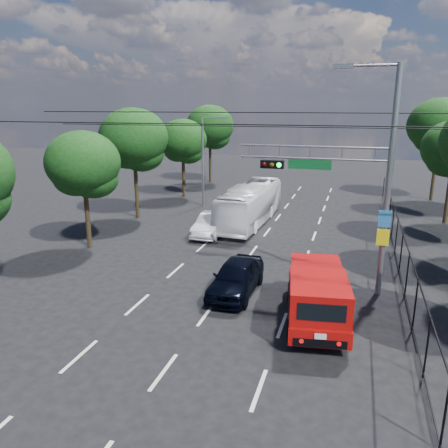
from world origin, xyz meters
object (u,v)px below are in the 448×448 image
at_px(red_pickup, 316,294).
at_px(white_bus, 250,204).
at_px(navy_hatchback, 236,277).
at_px(white_van, 211,224).
at_px(signal_mast, 358,173).

distance_m(red_pickup, white_bus, 14.43).
xyz_separation_m(red_pickup, navy_hatchback, (-3.55, 1.61, -0.37)).
relative_size(white_bus, white_van, 2.32).
bearing_deg(navy_hatchback, white_van, 116.53).
xyz_separation_m(navy_hatchback, white_van, (-3.86, 8.10, -0.06)).
distance_m(navy_hatchback, white_bus, 11.84).
distance_m(signal_mast, red_pickup, 5.41).
height_order(red_pickup, white_van, red_pickup).
height_order(signal_mast, navy_hatchback, signal_mast).
bearing_deg(white_van, white_bus, 64.18).
xyz_separation_m(signal_mast, white_van, (-8.56, 6.41, -4.56)).
bearing_deg(signal_mast, white_van, 143.16).
bearing_deg(white_bus, signal_mast, -53.15).
height_order(red_pickup, navy_hatchback, red_pickup).
distance_m(signal_mast, white_van, 11.63).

